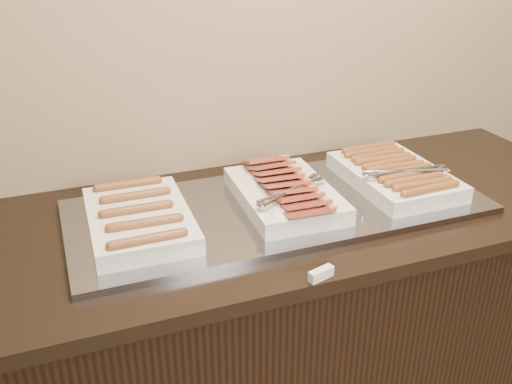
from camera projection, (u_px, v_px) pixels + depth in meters
counter at (281, 330)px, 1.86m from camera, size 2.06×0.76×0.90m
warming_tray at (279, 207)px, 1.66m from camera, size 1.20×0.50×0.02m
dish_left at (139, 219)px, 1.51m from camera, size 0.27×0.40×0.07m
dish_center at (285, 193)px, 1.64m from camera, size 0.28×0.41×0.09m
dish_right at (395, 174)px, 1.76m from camera, size 0.28×0.40×0.08m
label_holder at (321, 274)px, 1.34m from camera, size 0.07×0.04×0.03m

